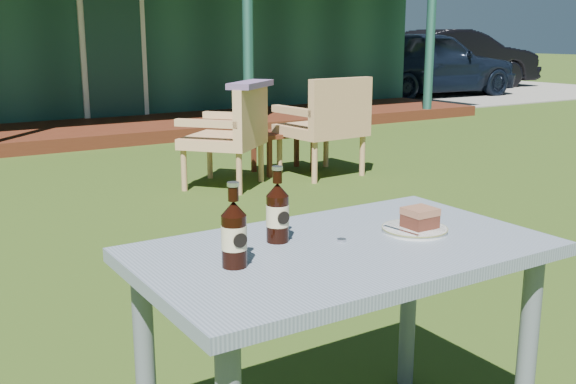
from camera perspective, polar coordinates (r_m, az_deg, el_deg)
ground at (r=3.55m, az=-11.45°, el=-8.87°), size 80.00×80.00×0.00m
gravel_strip at (r=16.48m, az=12.81°, el=8.32°), size 9.00×6.00×0.02m
car_near at (r=15.03m, az=11.56°, el=10.65°), size 4.31×1.92×1.44m
car_far at (r=17.71m, az=13.89°, el=10.88°), size 4.53×2.08×1.44m
cafe_table at (r=2.00m, az=4.64°, el=-7.27°), size 1.20×0.70×0.72m
plate at (r=2.13m, az=10.67°, el=-3.12°), size 0.20×0.20×0.01m
cake_slice at (r=2.13m, az=11.11°, el=-2.13°), size 0.09×0.09×0.06m
fork at (r=2.08m, az=9.55°, el=-3.26°), size 0.03×0.14×0.00m
cola_bottle_near at (r=1.98m, az=-0.89°, el=-1.69°), size 0.07×0.07×0.23m
cola_bottle_far at (r=1.77m, az=-4.59°, el=-3.51°), size 0.07×0.07×0.23m
bottle_cap at (r=2.01m, az=4.56°, el=-4.08°), size 0.03×0.03×0.01m
armchair_left at (r=5.91m, az=-4.75°, el=5.14°), size 0.89×0.89×0.88m
armchair_right at (r=6.35m, az=3.35°, el=6.01°), size 0.74×0.70×0.93m
floral_throw at (r=5.81m, az=-3.19°, el=9.08°), size 0.61×0.56×0.05m
side_table at (r=6.58m, az=-0.38°, el=4.66°), size 0.60×0.40×0.40m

